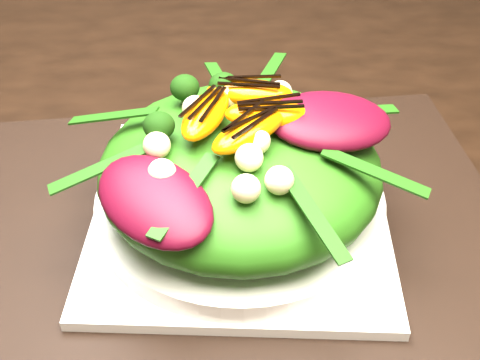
{
  "coord_description": "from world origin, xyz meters",
  "views": [
    {
      "loc": [
        0.3,
        -0.4,
        1.12
      ],
      "look_at": [
        0.31,
        -0.01,
        0.8
      ],
      "focal_mm": 48.0,
      "sensor_mm": 36.0,
      "label": 1
    }
  ],
  "objects_px": {
    "salad_bowl": "(240,202)",
    "orange_segment": "(234,95)",
    "placemat": "(240,220)",
    "plate_base": "(240,214)",
    "lettuce_mound": "(240,168)"
  },
  "relations": [
    {
      "from": "placemat",
      "to": "plate_base",
      "type": "bearing_deg",
      "value": 0.0
    },
    {
      "from": "plate_base",
      "to": "lettuce_mound",
      "type": "bearing_deg",
      "value": 0.0
    },
    {
      "from": "lettuce_mound",
      "to": "orange_segment",
      "type": "distance_m",
      "value": 0.06
    },
    {
      "from": "salad_bowl",
      "to": "orange_segment",
      "type": "bearing_deg",
      "value": 96.13
    },
    {
      "from": "plate_base",
      "to": "placemat",
      "type": "bearing_deg",
      "value": 0.0
    },
    {
      "from": "orange_segment",
      "to": "plate_base",
      "type": "bearing_deg",
      "value": -83.87
    },
    {
      "from": "lettuce_mound",
      "to": "plate_base",
      "type": "bearing_deg",
      "value": 0.0
    },
    {
      "from": "placemat",
      "to": "plate_base",
      "type": "height_order",
      "value": "plate_base"
    },
    {
      "from": "placemat",
      "to": "salad_bowl",
      "type": "relative_size",
      "value": 1.91
    },
    {
      "from": "salad_bowl",
      "to": "plate_base",
      "type": "bearing_deg",
      "value": 0.0
    },
    {
      "from": "plate_base",
      "to": "orange_segment",
      "type": "bearing_deg",
      "value": 96.13
    },
    {
      "from": "placemat",
      "to": "salad_bowl",
      "type": "xyz_separation_m",
      "value": [
        0.0,
        0.0,
        0.02
      ]
    },
    {
      "from": "placemat",
      "to": "orange_segment",
      "type": "height_order",
      "value": "orange_segment"
    },
    {
      "from": "salad_bowl",
      "to": "orange_segment",
      "type": "height_order",
      "value": "orange_segment"
    },
    {
      "from": "placemat",
      "to": "salad_bowl",
      "type": "distance_m",
      "value": 0.02
    }
  ]
}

